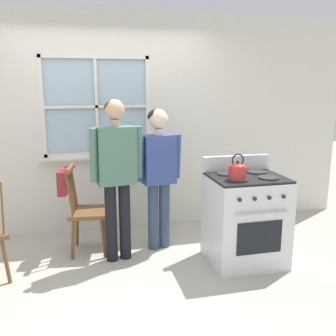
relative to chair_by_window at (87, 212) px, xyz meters
name	(u,v)px	position (x,y,z in m)	size (l,w,h in m)	color
ground_plane	(126,279)	(0.33, -0.72, -0.46)	(16.00, 16.00, 0.00)	#B2AD9E
wall_back	(110,126)	(0.34, 0.68, 0.88)	(6.40, 0.16, 2.70)	silver
chair_by_window	(87,212)	(0.00, 0.00, 0.00)	(0.45, 0.47, 0.98)	brown
person_elderly_left	(116,166)	(0.31, -0.26, 0.56)	(0.55, 0.27, 1.69)	black
person_teen_center	(159,165)	(0.79, -0.07, 0.51)	(0.52, 0.26, 1.58)	#384766
stove	(245,219)	(1.58, -0.63, 0.01)	(0.75, 0.68, 1.08)	silver
kettle	(237,170)	(1.42, -0.76, 0.57)	(0.21, 0.17, 0.25)	red
potted_plant	(100,151)	(0.20, 0.59, 0.57)	(0.15, 0.15, 0.21)	#935B3D
handbag	(63,182)	(-0.23, 0.03, 0.35)	(0.21, 0.23, 0.31)	maroon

